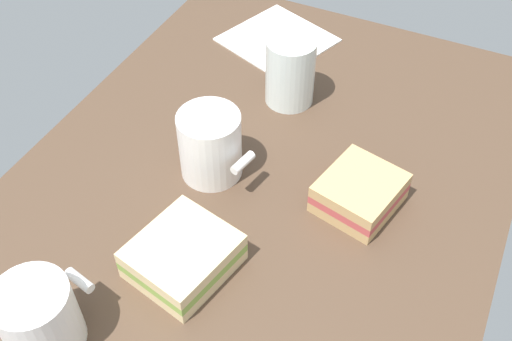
% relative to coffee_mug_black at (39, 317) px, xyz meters
% --- Properties ---
extents(tabletop, '(0.90, 0.64, 0.02)m').
position_rel_coffee_mug_black_xyz_m(tabletop, '(-0.30, 0.11, -0.06)').
color(tabletop, '#4C3828').
rests_on(tabletop, ground).
extents(coffee_mug_black, '(0.10, 0.08, 0.09)m').
position_rel_coffee_mug_black_xyz_m(coffee_mug_black, '(0.00, 0.00, 0.00)').
color(coffee_mug_black, white).
rests_on(coffee_mug_black, tabletop).
extents(coffee_mug_milky, '(0.08, 0.11, 0.10)m').
position_rel_coffee_mug_black_xyz_m(coffee_mug_milky, '(-0.30, 0.04, 0.00)').
color(coffee_mug_milky, white).
rests_on(coffee_mug_milky, tabletop).
extents(sandwich_main, '(0.12, 0.11, 0.04)m').
position_rel_coffee_mug_black_xyz_m(sandwich_main, '(-0.33, 0.24, -0.02)').
color(sandwich_main, tan).
rests_on(sandwich_main, tabletop).
extents(sandwich_side, '(0.13, 0.12, 0.04)m').
position_rel_coffee_mug_black_xyz_m(sandwich_side, '(-0.14, 0.08, -0.02)').
color(sandwich_side, beige).
rests_on(sandwich_side, tabletop).
extents(glass_of_milk, '(0.07, 0.07, 0.11)m').
position_rel_coffee_mug_black_xyz_m(glass_of_milk, '(-0.49, 0.07, 0.00)').
color(glass_of_milk, silver).
rests_on(glass_of_milk, tabletop).
extents(paper_napkin, '(0.20, 0.20, 0.00)m').
position_rel_coffee_mug_black_xyz_m(paper_napkin, '(-0.62, -0.01, -0.04)').
color(paper_napkin, white).
rests_on(paper_napkin, tabletop).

